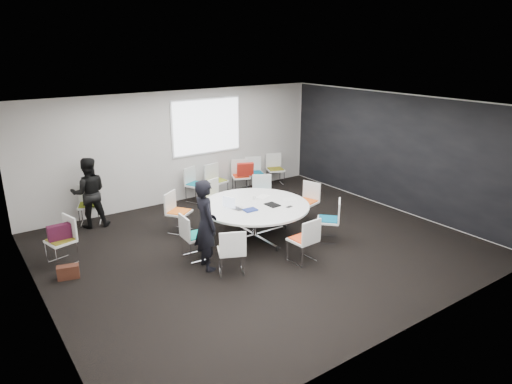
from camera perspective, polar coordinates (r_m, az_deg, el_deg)
room_shell at (r=8.81m, az=0.93°, el=1.69°), size 8.08×7.08×2.88m
conference_table at (r=9.45m, az=-0.18°, el=-2.65°), size 2.26×2.26×0.73m
projection_screen at (r=11.94m, az=-6.14°, el=8.16°), size 1.90×0.03×1.35m
chair_ring_a at (r=10.51m, az=6.32°, el=-2.13°), size 0.56×0.56×0.88m
chair_ring_b at (r=10.99m, az=0.84°, el=-1.10°), size 0.62×0.61×0.88m
chair_ring_c at (r=10.68m, az=-4.88°, el=-1.75°), size 0.55×0.54×0.88m
chair_ring_d at (r=9.96m, az=-9.60°, el=-3.44°), size 0.64×0.63×0.88m
chair_ring_e at (r=8.73m, az=-7.63°, el=-6.53°), size 0.47×0.48×0.88m
chair_ring_f at (r=8.09m, az=-3.06°, el=-8.47°), size 0.60×0.60×0.88m
chair_ring_g at (r=8.55m, az=5.92°, el=-7.01°), size 0.49×0.48×0.88m
chair_ring_h at (r=9.52m, az=9.04°, el=-4.45°), size 0.64×0.64×0.88m
chair_back_a at (r=11.81m, az=-7.47°, el=0.13°), size 0.61×0.60×0.88m
chair_back_b at (r=12.05m, az=-4.94°, el=0.59°), size 0.53×0.52×0.88m
chair_back_c at (r=12.43m, az=-1.88°, el=1.20°), size 0.60×0.59×0.88m
chair_back_d at (r=12.72m, az=-0.14°, el=1.60°), size 0.58×0.57×0.88m
chair_back_e at (r=13.13m, az=2.42°, el=2.11°), size 0.59×0.58×0.88m
chair_spare_left at (r=9.20m, az=-23.02°, el=-6.58°), size 0.55×0.56×0.88m
chair_person_back at (r=10.90m, az=-20.06°, el=-2.41°), size 0.59×0.59×0.88m
person_main at (r=8.13m, az=-6.29°, el=-4.10°), size 0.47×0.65×1.67m
person_back at (r=10.59m, az=-20.15°, el=-0.09°), size 0.88×0.76×1.57m
laptop at (r=9.17m, az=-2.25°, el=-1.99°), size 0.22×0.31×0.02m
laptop_lid at (r=9.14m, az=-3.41°, el=-1.30°), size 0.13×0.28×0.22m
notebook_black at (r=9.35m, az=2.06°, el=-1.60°), size 0.23×0.31×0.02m
tablet_folio at (r=9.05m, az=-0.72°, el=-2.25°), size 0.27×0.21×0.03m
papers_right at (r=9.87m, az=0.84°, el=-0.56°), size 0.36×0.30×0.00m
papers_front at (r=9.73m, az=4.24°, el=-0.90°), size 0.36×0.33×0.00m
cup at (r=9.69m, az=-0.23°, el=-0.66°), size 0.08×0.08×0.09m
phone at (r=9.27m, az=4.19°, el=-1.85°), size 0.15×0.10×0.01m
maroon_bag at (r=9.06m, az=-23.38°, el=-4.63°), size 0.40×0.15×0.28m
brown_bag at (r=8.65m, az=-22.42°, el=-9.23°), size 0.39×0.24×0.24m
red_jacket at (r=12.13m, az=-1.35°, el=2.86°), size 0.47×0.32×0.36m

